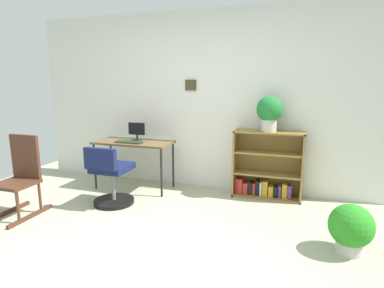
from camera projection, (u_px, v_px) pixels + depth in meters
The scene contains 10 objects.
ground_plane at pixel (127, 256), 2.82m from camera, with size 6.24×6.24×0.00m, color #A4A68C.
wall_back at pixel (197, 101), 4.57m from camera, with size 5.20×0.12×2.57m.
desk at pixel (134, 145), 4.53m from camera, with size 1.15×0.52×0.71m.
monitor at pixel (137, 131), 4.58m from camera, with size 0.26×0.16×0.26m.
keyboard at pixel (129, 142), 4.41m from camera, with size 0.41×0.13×0.02m, color #1F341D.
office_chair at pixel (111, 179), 3.94m from camera, with size 0.52×0.55×0.79m.
rocking_chair at pixel (20, 176), 3.66m from camera, with size 0.42×0.64×0.95m.
bookshelf_low at pixel (267, 168), 4.24m from camera, with size 0.92×0.30×0.92m.
potted_plant_on_shelf at pixel (270, 111), 4.03m from camera, with size 0.34×0.34×0.46m.
potted_plant_floor at pixel (351, 228), 2.82m from camera, with size 0.40×0.40×0.47m.
Camera 1 is at (1.36, -2.25, 1.56)m, focal length 28.88 mm.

